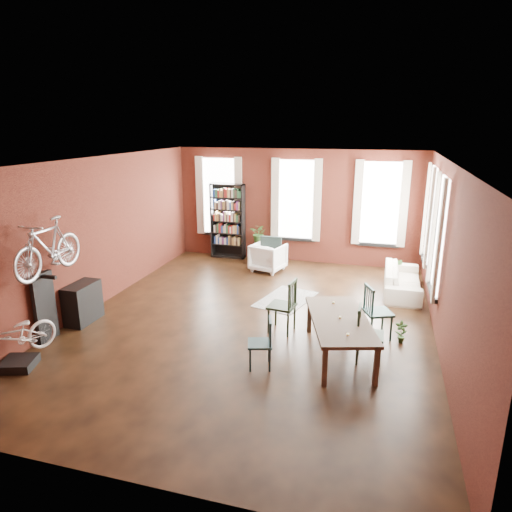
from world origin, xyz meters
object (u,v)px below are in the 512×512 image
(white_armchair, at_px, (268,256))
(plant_stand, at_px, (260,252))
(dining_table, at_px, (339,337))
(console_table, at_px, (83,303))
(dining_chair_d, at_px, (378,312))
(bookshelf, at_px, (228,221))
(cream_sofa, at_px, (403,276))
(dining_chair_b, at_px, (282,306))
(dining_chair_a, at_px, (260,343))
(dining_chair_c, at_px, (370,335))
(bike_trainer, at_px, (19,364))
(bicycle_floor, at_px, (9,317))

(white_armchair, bearing_deg, plant_stand, -45.27)
(dining_table, bearing_deg, console_table, 163.14)
(dining_chair_d, distance_m, bookshelf, 6.22)
(plant_stand, bearing_deg, cream_sofa, -21.00)
(dining_table, bearing_deg, bookshelf, 109.73)
(dining_chair_b, bearing_deg, bookshelf, -142.26)
(white_armchair, bearing_deg, dining_chair_b, 123.35)
(dining_chair_a, relative_size, dining_chair_d, 0.83)
(dining_chair_a, relative_size, dining_chair_c, 0.87)
(dining_table, relative_size, dining_chair_b, 1.96)
(cream_sofa, bearing_deg, white_armchair, 77.74)
(dining_chair_c, distance_m, console_table, 5.61)
(bookshelf, relative_size, plant_stand, 3.87)
(cream_sofa, height_order, plant_stand, cream_sofa)
(dining_chair_c, relative_size, dining_chair_d, 0.95)
(dining_chair_c, xyz_separation_m, bike_trainer, (-5.51, -1.79, -0.41))
(dining_chair_d, relative_size, bookshelf, 0.46)
(plant_stand, bearing_deg, dining_chair_b, -69.58)
(dining_chair_b, xyz_separation_m, bookshelf, (-2.67, 4.54, 0.58))
(dining_chair_a, relative_size, bicycle_floor, 0.56)
(dining_chair_d, bearing_deg, bike_trainer, 91.86)
(dining_table, xyz_separation_m, dining_chair_b, (-1.16, 0.70, 0.17))
(console_table, bearing_deg, white_armchair, 57.11)
(bookshelf, bearing_deg, dining_chair_a, -66.29)
(dining_table, relative_size, dining_chair_c, 2.11)
(dining_table, height_order, dining_chair_b, dining_chair_b)
(cream_sofa, distance_m, console_table, 7.15)
(dining_chair_d, bearing_deg, bookshelf, 21.48)
(bookshelf, relative_size, white_armchair, 2.66)
(cream_sofa, xyz_separation_m, bicycle_floor, (-6.16, -5.38, 0.49))
(bookshelf, xyz_separation_m, white_armchair, (1.47, -0.94, -0.69))
(dining_chair_d, distance_m, bicycle_floor, 6.30)
(dining_chair_d, height_order, cream_sofa, dining_chair_d)
(cream_sofa, distance_m, bike_trainer, 8.16)
(dining_table, height_order, bicycle_floor, bicycle_floor)
(dining_chair_c, relative_size, bicycle_floor, 0.65)
(dining_chair_a, distance_m, bike_trainer, 3.97)
(bike_trainer, distance_m, bicycle_floor, 0.82)
(dining_chair_c, distance_m, white_armchair, 5.20)
(plant_stand, bearing_deg, dining_table, -61.16)
(dining_chair_c, bearing_deg, dining_chair_d, -5.77)
(dining_chair_a, relative_size, plant_stand, 1.48)
(dining_chair_a, distance_m, white_armchair, 5.15)
(console_table, height_order, bicycle_floor, bicycle_floor)
(bike_trainer, relative_size, console_table, 0.63)
(dining_chair_a, height_order, cream_sofa, dining_chair_a)
(dining_chair_a, bearing_deg, dining_chair_c, 95.16)
(bicycle_floor, bearing_deg, dining_chair_d, 43.81)
(cream_sofa, bearing_deg, dining_chair_b, 141.21)
(dining_table, bearing_deg, dining_chair_c, -21.71)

